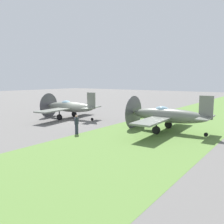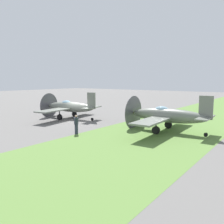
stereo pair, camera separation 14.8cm
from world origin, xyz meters
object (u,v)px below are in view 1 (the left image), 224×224
airplane_lead (69,107)px  ground_crew_chief (77,124)px  airplane_wingman (167,115)px  runway_marker_cone (141,116)px  fuel_drum (140,114)px

airplane_lead → ground_crew_chief: size_ratio=5.74×
airplane_lead → airplane_wingman: size_ratio=0.96×
airplane_lead → airplane_wingman: airplane_wingman is taller
airplane_lead → runway_marker_cone: size_ratio=22.56×
ground_crew_chief → fuel_drum: 11.78m
airplane_lead → ground_crew_chief: bearing=-137.8°
airplane_wingman → fuel_drum: (5.99, 6.30, -1.09)m
airplane_lead → fuel_drum: (6.14, -6.72, -1.02)m
airplane_lead → fuel_drum: 9.16m
fuel_drum → runway_marker_cone: size_ratio=2.05×
airplane_lead → ground_crew_chief: 8.95m
ground_crew_chief → fuel_drum: bearing=157.2°
ground_crew_chief → runway_marker_cone: size_ratio=3.93×
airplane_lead → runway_marker_cone: (6.23, -6.87, -1.25)m
airplane_lead → runway_marker_cone: bearing=-56.6°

